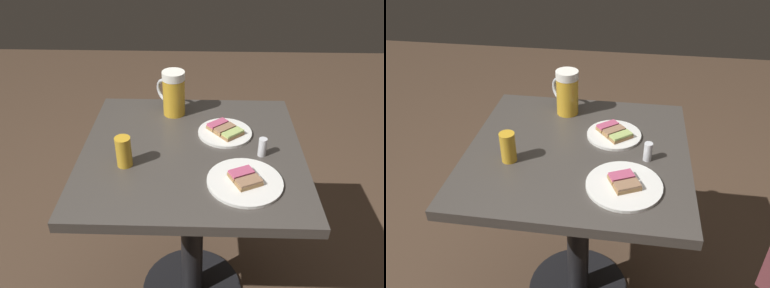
% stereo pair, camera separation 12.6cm
% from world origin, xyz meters
% --- Properties ---
extents(cafe_table, '(0.73, 0.75, 0.77)m').
position_xyz_m(cafe_table, '(0.00, 0.00, 0.60)').
color(cafe_table, black).
rests_on(cafe_table, ground_plane).
extents(plate_near, '(0.19, 0.19, 0.03)m').
position_xyz_m(plate_near, '(-0.10, 0.12, 0.78)').
color(plate_near, white).
rests_on(plate_near, cafe_table).
extents(plate_far, '(0.23, 0.23, 0.03)m').
position_xyz_m(plate_far, '(0.18, 0.17, 0.78)').
color(plate_far, white).
rests_on(plate_far, cafe_table).
extents(beer_mug, '(0.12, 0.12, 0.18)m').
position_xyz_m(beer_mug, '(-0.25, -0.08, 0.86)').
color(beer_mug, gold).
rests_on(beer_mug, cafe_table).
extents(beer_glass_small, '(0.05, 0.05, 0.10)m').
position_xyz_m(beer_glass_small, '(0.10, -0.21, 0.82)').
color(beer_glass_small, gold).
rests_on(beer_glass_small, cafe_table).
extents(salt_shaker, '(0.03, 0.03, 0.06)m').
position_xyz_m(salt_shaker, '(0.03, 0.23, 0.80)').
color(salt_shaker, silver).
rests_on(salt_shaker, cafe_table).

